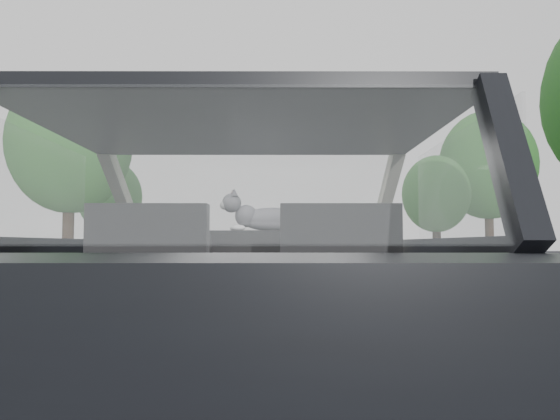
{
  "coord_description": "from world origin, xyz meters",
  "views": [
    {
      "loc": [
        0.14,
        -2.67,
        0.92
      ],
      "look_at": [
        0.15,
        0.57,
        1.13
      ],
      "focal_mm": 35.0,
      "sensor_mm": 36.0,
      "label": 1
    }
  ],
  "objects_px": {
    "subject_car": "(249,285)",
    "highway_sign": "(382,236)",
    "cat": "(273,218)",
    "other_car": "(258,250)"
  },
  "relations": [
    {
      "from": "other_car",
      "to": "highway_sign",
      "type": "xyz_separation_m",
      "value": [
        5.85,
        7.82,
        0.62
      ]
    },
    {
      "from": "cat",
      "to": "subject_car",
      "type": "bearing_deg",
      "value": -112.23
    },
    {
      "from": "subject_car",
      "to": "highway_sign",
      "type": "distance_m",
      "value": 24.97
    },
    {
      "from": "subject_car",
      "to": "cat",
      "type": "height_order",
      "value": "subject_car"
    },
    {
      "from": "cat",
      "to": "other_car",
      "type": "height_order",
      "value": "other_car"
    },
    {
      "from": "other_car",
      "to": "cat",
      "type": "bearing_deg",
      "value": -92.8
    },
    {
      "from": "subject_car",
      "to": "highway_sign",
      "type": "bearing_deg",
      "value": 77.82
    },
    {
      "from": "other_car",
      "to": "subject_car",
      "type": "bearing_deg",
      "value": -93.27
    },
    {
      "from": "highway_sign",
      "to": "other_car",
      "type": "bearing_deg",
      "value": -134.55
    },
    {
      "from": "subject_car",
      "to": "highway_sign",
      "type": "relative_size",
      "value": 1.5
    }
  ]
}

